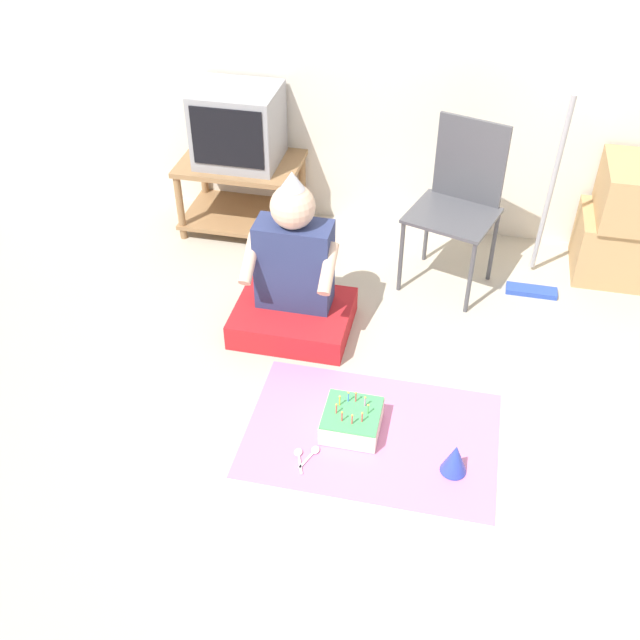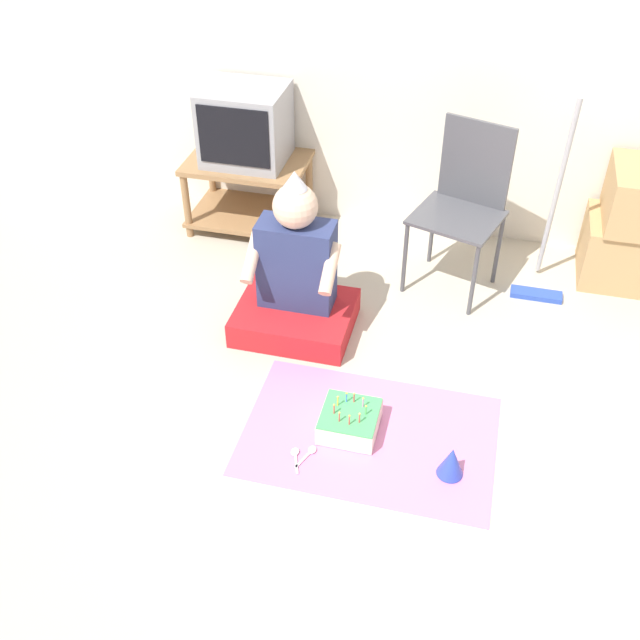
% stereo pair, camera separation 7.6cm
% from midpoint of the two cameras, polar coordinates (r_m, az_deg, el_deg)
% --- Properties ---
extents(ground_plane, '(16.00, 16.00, 0.00)m').
position_cam_midpoint_polar(ground_plane, '(3.31, 3.56, -10.53)').
color(ground_plane, '#BCB29E').
extents(wall_back, '(6.40, 0.06, 2.55)m').
position_cam_midpoint_polar(wall_back, '(4.34, 9.10, 21.77)').
color(wall_back, silver).
rests_on(wall_back, ground_plane).
extents(tv_stand, '(0.72, 0.49, 0.45)m').
position_cam_midpoint_polar(tv_stand, '(4.69, -6.43, 9.95)').
color(tv_stand, '#997047').
rests_on(tv_stand, ground_plane).
extents(tv, '(0.48, 0.42, 0.44)m').
position_cam_midpoint_polar(tv, '(4.52, -6.75, 14.50)').
color(tv, '#99999E').
rests_on(tv, tv_stand).
extents(folding_chair, '(0.54, 0.51, 0.92)m').
position_cam_midpoint_polar(folding_chair, '(4.11, 10.09, 9.34)').
color(folding_chair, '#4C4C51').
rests_on(folding_chair, ground_plane).
extents(cardboard_box_stack, '(0.56, 0.46, 0.68)m').
position_cam_midpoint_polar(cardboard_box_stack, '(4.52, 22.33, 6.77)').
color(cardboard_box_stack, tan).
rests_on(cardboard_box_stack, ground_plane).
extents(dust_mop, '(0.28, 0.29, 1.16)m').
position_cam_midpoint_polar(dust_mop, '(4.23, 16.04, 6.06)').
color(dust_mop, '#2D4CB2').
rests_on(dust_mop, ground_plane).
extents(person_seated, '(0.60, 0.49, 0.89)m').
position_cam_midpoint_polar(person_seated, '(3.80, -2.61, 2.89)').
color(person_seated, red).
rests_on(person_seated, ground_plane).
extents(party_cloth, '(1.12, 0.76, 0.01)m').
position_cam_midpoint_polar(party_cloth, '(3.41, 3.31, -8.67)').
color(party_cloth, pink).
rests_on(party_cloth, ground_plane).
extents(birthday_cake, '(0.26, 0.26, 0.16)m').
position_cam_midpoint_polar(birthday_cake, '(3.38, 1.78, -7.66)').
color(birthday_cake, '#F4E0C6').
rests_on(birthday_cake, party_cloth).
extents(party_hat_blue, '(0.11, 0.11, 0.15)m').
position_cam_midpoint_polar(party_hat_blue, '(3.25, 9.57, -10.37)').
color(party_hat_blue, blue).
rests_on(party_hat_blue, party_cloth).
extents(plastic_spoon_near, '(0.07, 0.14, 0.01)m').
position_cam_midpoint_polar(plastic_spoon_near, '(3.32, -1.18, -10.04)').
color(plastic_spoon_near, white).
rests_on(plastic_spoon_near, party_cloth).
extents(plastic_spoon_far, '(0.07, 0.14, 0.01)m').
position_cam_midpoint_polar(plastic_spoon_far, '(3.31, -2.31, -10.25)').
color(plastic_spoon_far, white).
rests_on(plastic_spoon_far, party_cloth).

